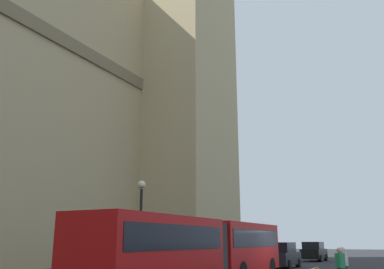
% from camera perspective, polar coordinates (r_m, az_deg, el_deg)
% --- Properties ---
extents(articulated_bus, '(16.04, 2.54, 2.90)m').
position_cam_1_polar(articulated_bus, '(19.90, 1.48, -15.18)').
color(articulated_bus, '#B20F0F').
rests_on(articulated_bus, ground_plane).
extents(sedan_lead, '(4.40, 1.86, 1.85)m').
position_cam_1_polar(sedan_lead, '(32.61, 12.39, -16.05)').
color(sedan_lead, black).
rests_on(sedan_lead, ground_plane).
extents(sedan_trailing, '(4.40, 1.86, 1.85)m').
position_cam_1_polar(sedan_trailing, '(44.07, 16.58, -15.31)').
color(sedan_trailing, black).
rests_on(sedan_trailing, ground_plane).
extents(street_lamp, '(0.44, 0.44, 5.27)m').
position_cam_1_polar(street_lamp, '(23.40, -7.15, -11.76)').
color(street_lamp, black).
rests_on(street_lamp, ground_plane).
extents(pedestrian_near_cones, '(0.46, 0.37, 1.69)m').
position_cam_1_polar(pedestrian_near_cones, '(19.31, 19.95, -16.85)').
color(pedestrian_near_cones, '#333333').
rests_on(pedestrian_near_cones, ground_plane).
extents(pedestrian_by_kerb, '(0.45, 0.45, 1.69)m').
position_cam_1_polar(pedestrian_by_kerb, '(21.12, 20.30, -16.55)').
color(pedestrian_by_kerb, '#262D4C').
rests_on(pedestrian_by_kerb, ground_plane).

